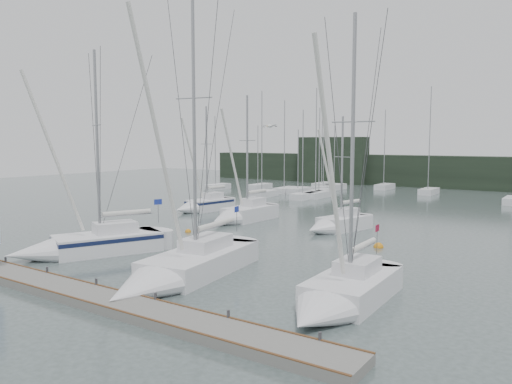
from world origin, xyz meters
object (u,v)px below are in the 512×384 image
sailboat_near_left (79,246)px  buoy_b (378,247)px  sailboat_mid_a (201,206)px  sailboat_mid_c (334,225)px  sailboat_near_right (338,298)px  buoy_c (188,232)px  sailboat_mid_b (240,215)px  sailboat_near_center (175,273)px

sailboat_near_left → buoy_b: (14.97, 13.13, -0.62)m
sailboat_mid_a → sailboat_mid_c: sailboat_mid_a is taller
sailboat_near_right → sailboat_mid_a: bearing=139.5°
sailboat_near_left → buoy_c: size_ratio=27.97×
sailboat_near_right → buoy_c: bearing=148.4°
sailboat_mid_b → buoy_b: bearing=-10.9°
sailboat_mid_b → sailboat_mid_c: sailboat_mid_b is taller
sailboat_near_left → buoy_b: 19.92m
sailboat_mid_c → buoy_b: sailboat_mid_c is taller
sailboat_mid_c → buoy_c: 11.83m
sailboat_mid_b → buoy_c: bearing=-90.8°
sailboat_mid_b → buoy_c: (-0.44, -6.52, -0.60)m
sailboat_near_left → buoy_c: (0.18, 10.14, -0.62)m
sailboat_near_left → buoy_c: 10.16m
sailboat_mid_a → sailboat_mid_b: size_ratio=0.95×
sailboat_mid_b → sailboat_mid_c: size_ratio=1.23×
sailboat_mid_a → sailboat_mid_b: 8.03m
sailboat_mid_a → buoy_b: size_ratio=16.97×
sailboat_near_left → buoy_b: sailboat_near_left is taller
sailboat_near_right → sailboat_near_left: bearing=177.7°
sailboat_mid_a → sailboat_mid_c: bearing=-1.5°
buoy_c → sailboat_near_center: bearing=-50.7°
sailboat_near_center → sailboat_near_left: bearing=165.3°
sailboat_near_center → sailboat_mid_b: sailboat_near_center is taller
sailboat_near_center → sailboat_mid_c: 18.15m
sailboat_mid_a → sailboat_mid_c: (16.56, -2.88, -0.06)m
buoy_c → buoy_b: bearing=11.4°
sailboat_near_left → sailboat_mid_b: sailboat_near_left is taller
sailboat_mid_b → sailboat_mid_c: (9.20, 0.33, -0.07)m
sailboat_near_center → buoy_b: bearing=61.0°
sailboat_near_right → buoy_c: size_ratio=27.48×
sailboat_near_right → buoy_b: sailboat_near_right is taller
sailboat_near_right → sailboat_mid_b: bearing=134.4°
sailboat_mid_a → buoy_b: bearing=-8.9°
sailboat_near_right → sailboat_mid_a: 31.96m
sailboat_near_left → sailboat_mid_c: size_ratio=1.41×
sailboat_mid_a → sailboat_near_right: bearing=-30.6°
sailboat_near_left → buoy_c: bearing=113.4°
sailboat_mid_a → buoy_b: (21.72, -6.74, -0.60)m
sailboat_near_left → sailboat_mid_c: bearing=84.4°
sailboat_mid_c → sailboat_mid_a: bearing=-174.4°
sailboat_mid_a → buoy_b: 22.75m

